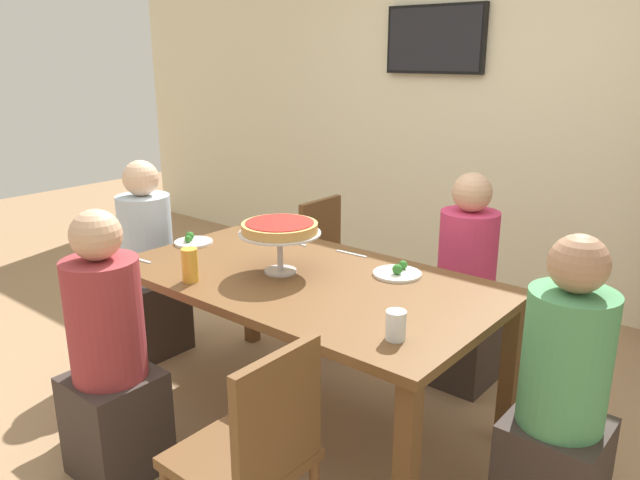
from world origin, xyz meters
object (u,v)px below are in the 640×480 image
(diner_far_right, at_px, (465,296))
(cutlery_knife_near, at_px, (138,259))
(beer_glass_amber_tall, at_px, (190,265))
(cutlery_fork_far, at_px, (294,242))
(diner_head_west, at_px, (149,272))
(diner_near_left, at_px, (110,366))
(salad_plate_near_diner, at_px, (398,273))
(salad_plate_far_diner, at_px, (193,241))
(water_glass_clear_near, at_px, (396,325))
(cutlery_fork_near, at_px, (352,254))
(chair_far_left, at_px, (334,264))
(chair_near_right, at_px, (254,452))
(deep_dish_pizza_stand, at_px, (280,230))
(television, at_px, (435,39))
(diner_head_east, at_px, (559,412))
(dining_table, at_px, (306,293))

(diner_far_right, distance_m, cutlery_knife_near, 1.68)
(beer_glass_amber_tall, xyz_separation_m, cutlery_fork_far, (-0.03, 0.73, -0.07))
(diner_head_west, distance_m, beer_glass_amber_tall, 0.96)
(diner_near_left, bearing_deg, cutlery_knife_near, 43.26)
(salad_plate_near_diner, height_order, salad_plate_far_diner, salad_plate_near_diner)
(water_glass_clear_near, height_order, cutlery_fork_far, water_glass_clear_near)
(cutlery_fork_near, bearing_deg, diner_near_left, 71.14)
(salad_plate_far_diner, bearing_deg, chair_far_left, 67.01)
(chair_near_right, distance_m, cutlery_fork_near, 1.34)
(diner_near_left, relative_size, chair_far_left, 1.32)
(deep_dish_pizza_stand, distance_m, salad_plate_near_diner, 0.57)
(salad_plate_far_diner, bearing_deg, cutlery_fork_far, 40.53)
(water_glass_clear_near, bearing_deg, cutlery_knife_near, -177.46)
(beer_glass_amber_tall, distance_m, cutlery_fork_near, 0.83)
(television, xyz_separation_m, diner_far_right, (0.99, -1.29, -1.32))
(diner_head_west, height_order, deep_dish_pizza_stand, diner_head_west)
(chair_near_right, distance_m, deep_dish_pizza_stand, 1.10)
(cutlery_knife_near, height_order, cutlery_fork_far, same)
(salad_plate_near_diner, xyz_separation_m, cutlery_fork_near, (-0.35, 0.11, -0.01))
(salad_plate_far_diner, relative_size, beer_glass_amber_tall, 1.34)
(diner_far_right, bearing_deg, cutlery_fork_near, -45.78)
(diner_head_east, xyz_separation_m, chair_far_left, (-1.63, 0.77, -0.01))
(deep_dish_pizza_stand, xyz_separation_m, beer_glass_amber_tall, (-0.23, -0.34, -0.13))
(diner_far_right, relative_size, water_glass_clear_near, 10.69)
(dining_table, bearing_deg, salad_plate_near_diner, 41.63)
(salad_plate_near_diner, xyz_separation_m, water_glass_clear_near, (0.35, -0.56, 0.04))
(diner_near_left, bearing_deg, cutlery_fork_near, -15.61)
(water_glass_clear_near, xyz_separation_m, cutlery_knife_near, (-1.46, -0.06, -0.05))
(deep_dish_pizza_stand, distance_m, salad_plate_far_diner, 0.70)
(dining_table, height_order, diner_head_east, diner_head_east)
(cutlery_fork_near, bearing_deg, water_glass_clear_near, 132.64)
(beer_glass_amber_tall, height_order, cutlery_knife_near, beer_glass_amber_tall)
(chair_far_left, distance_m, water_glass_clear_near, 1.59)
(water_glass_clear_near, bearing_deg, diner_head_west, 172.09)
(salad_plate_near_diner, bearing_deg, deep_dish_pizza_stand, -144.78)
(diner_far_right, relative_size, chair_near_right, 1.32)
(salad_plate_near_diner, height_order, cutlery_fork_far, salad_plate_near_diner)
(beer_glass_amber_tall, bearing_deg, diner_head_east, 14.80)
(deep_dish_pizza_stand, distance_m, beer_glass_amber_tall, 0.43)
(diner_head_west, relative_size, cutlery_fork_near, 6.39)
(salad_plate_near_diner, relative_size, water_glass_clear_near, 2.07)
(beer_glass_amber_tall, distance_m, cutlery_fork_far, 0.73)
(diner_head_east, distance_m, cutlery_fork_near, 1.28)
(chair_far_left, bearing_deg, water_glass_clear_near, 46.17)
(deep_dish_pizza_stand, xyz_separation_m, salad_plate_far_diner, (-0.67, 0.03, -0.19))
(salad_plate_near_diner, xyz_separation_m, cutlery_knife_near, (-1.11, -0.63, -0.01))
(deep_dish_pizza_stand, height_order, cutlery_knife_near, deep_dish_pizza_stand)
(diner_head_west, xyz_separation_m, water_glass_clear_near, (1.86, -0.26, 0.30))
(water_glass_clear_near, distance_m, cutlery_fork_far, 1.23)
(television, height_order, chair_near_right, television)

